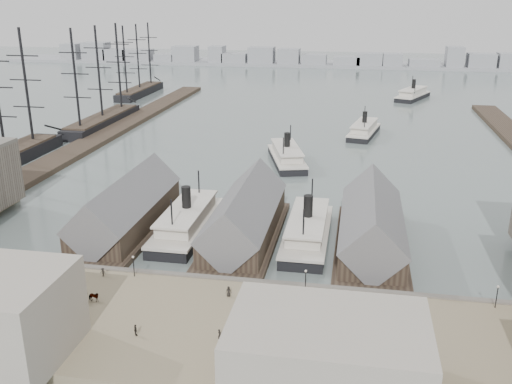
# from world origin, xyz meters

# --- Properties ---
(ground) EXTENTS (900.00, 900.00, 0.00)m
(ground) POSITION_xyz_m (0.00, 0.00, 0.00)
(ground) COLOR #546160
(ground) RESTS_ON ground
(quay) EXTENTS (180.00, 30.00, 2.00)m
(quay) POSITION_xyz_m (0.00, -20.00, 1.00)
(quay) COLOR #776A50
(quay) RESTS_ON ground
(seawall) EXTENTS (180.00, 1.20, 2.30)m
(seawall) POSITION_xyz_m (0.00, -5.20, 1.15)
(seawall) COLOR #59544C
(seawall) RESTS_ON ground
(west_wharf) EXTENTS (10.00, 220.00, 1.60)m
(west_wharf) POSITION_xyz_m (-68.00, 100.00, 0.80)
(west_wharf) COLOR #2D231C
(west_wharf) RESTS_ON ground
(ferry_shed_west) EXTENTS (14.00, 42.00, 12.60)m
(ferry_shed_west) POSITION_xyz_m (-26.00, 16.88, 4.64)
(ferry_shed_west) COLOR #2D231C
(ferry_shed_west) RESTS_ON ground
(ferry_shed_center) EXTENTS (14.00, 42.00, 12.60)m
(ferry_shed_center) POSITION_xyz_m (0.00, 16.88, 4.64)
(ferry_shed_center) COLOR #2D231C
(ferry_shed_center) RESTS_ON ground
(ferry_shed_east) EXTENTS (14.00, 42.00, 12.60)m
(ferry_shed_east) POSITION_xyz_m (26.00, 16.88, 4.64)
(ferry_shed_east) COLOR #2D231C
(ferry_shed_east) RESTS_ON ground
(street_bldg_center) EXTENTS (24.00, 16.00, 10.00)m
(street_bldg_center) POSITION_xyz_m (20.00, -32.00, 7.00)
(street_bldg_center) COLOR gray
(street_bldg_center) RESTS_ON quay
(lamp_post_near_w) EXTENTS (0.44, 0.44, 3.92)m
(lamp_post_near_w) POSITION_xyz_m (-15.00, -7.00, 4.71)
(lamp_post_near_w) COLOR black
(lamp_post_near_w) RESTS_ON quay
(lamp_post_near_e) EXTENTS (0.44, 0.44, 3.92)m
(lamp_post_near_e) POSITION_xyz_m (15.00, -7.00, 4.71)
(lamp_post_near_e) COLOR black
(lamp_post_near_e) RESTS_ON quay
(lamp_post_far_e) EXTENTS (0.44, 0.44, 3.92)m
(lamp_post_far_e) POSITION_xyz_m (45.00, -7.00, 4.71)
(lamp_post_far_e) COLOR black
(lamp_post_far_e) RESTS_ON quay
(far_shore) EXTENTS (500.00, 40.00, 15.72)m
(far_shore) POSITION_xyz_m (-2.07, 334.14, 3.91)
(far_shore) COLOR gray
(far_shore) RESTS_ON ground
(ferry_docked_west) EXTENTS (9.20, 30.66, 10.95)m
(ferry_docked_west) POSITION_xyz_m (-13.00, 18.38, 2.57)
(ferry_docked_west) COLOR black
(ferry_docked_west) RESTS_ON ground
(ferry_docked_east) EXTENTS (8.93, 29.76, 10.63)m
(ferry_docked_east) POSITION_xyz_m (13.00, 18.17, 2.49)
(ferry_docked_east) COLOR black
(ferry_docked_east) RESTS_ON ground
(ferry_open_near) EXTENTS (15.88, 29.38, 10.05)m
(ferry_open_near) POSITION_xyz_m (1.32, 75.73, 2.36)
(ferry_open_near) COLOR black
(ferry_open_near) RESTS_ON ground
(ferry_open_mid) EXTENTS (12.75, 27.41, 9.43)m
(ferry_open_mid) POSITION_xyz_m (24.54, 117.00, 2.21)
(ferry_open_mid) COLOR black
(ferry_open_mid) RESTS_ON ground
(ferry_open_far) EXTENTS (19.61, 30.04, 10.35)m
(ferry_open_far) POSITION_xyz_m (48.31, 200.59, 2.43)
(ferry_open_far) COLOR black
(ferry_open_far) RESTS_ON ground
(sailing_ship_mid) EXTENTS (9.31, 53.78, 38.27)m
(sailing_ship_mid) POSITION_xyz_m (-76.32, 114.75, 2.74)
(sailing_ship_mid) COLOR black
(sailing_ship_mid) RESTS_ON ground
(sailing_ship_far) EXTENTS (8.61, 47.84, 35.40)m
(sailing_ship_far) POSITION_xyz_m (-89.55, 188.50, 2.56)
(sailing_ship_far) COLOR black
(sailing_ship_far) RESTS_ON ground
(horse_cart_center) EXTENTS (4.95, 1.63, 1.68)m
(horse_cart_center) POSITION_xyz_m (-18.82, -16.50, 2.84)
(horse_cart_center) COLOR black
(horse_cart_center) RESTS_ON quay
(horse_cart_right) EXTENTS (4.67, 1.92, 1.54)m
(horse_cart_right) POSITION_xyz_m (22.12, -22.20, 2.79)
(horse_cart_right) COLOR black
(horse_cart_right) RESTS_ON quay
(pedestrian_2) EXTENTS (1.14, 0.81, 1.59)m
(pedestrian_2) POSITION_xyz_m (-20.39, -8.00, 2.80)
(pedestrian_2) COLOR black
(pedestrian_2) RESTS_ON quay
(pedestrian_3) EXTENTS (0.98, 1.11, 1.80)m
(pedestrian_3) POSITION_xyz_m (-7.84, -24.47, 2.90)
(pedestrian_3) COLOR black
(pedestrian_3) RESTS_ON quay
(pedestrian_4) EXTENTS (0.99, 0.77, 1.79)m
(pedestrian_4) POSITION_xyz_m (2.83, -10.95, 2.90)
(pedestrian_4) COLOR black
(pedestrian_4) RESTS_ON quay
(pedestrian_5) EXTENTS (0.63, 0.75, 1.78)m
(pedestrian_5) POSITION_xyz_m (4.38, -23.50, 2.89)
(pedestrian_5) COLOR black
(pedestrian_5) RESTS_ON quay
(pedestrian_6) EXTENTS (0.98, 0.87, 1.67)m
(pedestrian_6) POSITION_xyz_m (19.54, -8.81, 2.83)
(pedestrian_6) COLOR black
(pedestrian_6) RESTS_ON quay
(pedestrian_7) EXTENTS (1.05, 0.63, 1.59)m
(pedestrian_7) POSITION_xyz_m (30.25, -21.67, 2.80)
(pedestrian_7) COLOR black
(pedestrian_7) RESTS_ON quay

